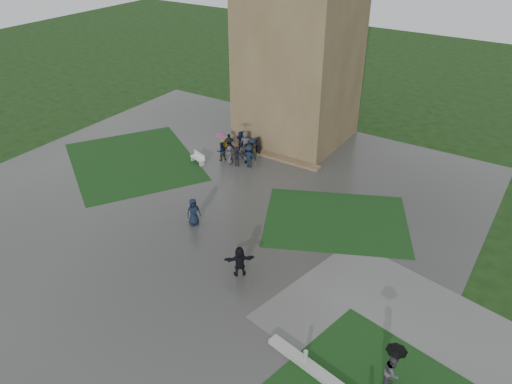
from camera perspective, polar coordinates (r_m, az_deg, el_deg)
The scene contains 11 objects.
ground at distance 32.80m, azimuth -8.26°, elevation -2.87°, with size 120.00×120.00×0.00m, color black.
plaza at distance 34.06m, azimuth -6.10°, elevation -1.32°, with size 34.00×34.00×0.02m, color #343432.
lawn_inset_left at distance 40.52m, azimuth -13.83°, elevation 3.43°, with size 11.00×9.00×0.01m, color black.
lawn_inset_right at distance 32.50m, azimuth 9.13°, elevation -3.23°, with size 9.00×7.00×0.01m, color black.
tower at distance 40.82m, azimuth 5.08°, elevation 17.83°, with size 8.00×8.00×18.00m, color brown.
tower_plinth at distance 40.15m, azimuth 1.51°, elevation 4.26°, with size 9.00×0.80×0.22m, color brown.
bench at distance 39.19m, azimuth -6.63°, elevation 3.89°, with size 1.51×0.86×0.84m.
visitor_cluster at distance 39.44m, azimuth -1.90°, elevation 5.37°, with size 3.87×3.50×2.64m.
pedestrian_mid at distance 31.52m, azimuth -7.16°, elevation -2.27°, with size 0.89×0.61×1.82m, color black.
pedestrian_near at distance 27.28m, azimuth -1.88°, elevation -7.91°, with size 1.68×0.60×1.81m, color black.
pedestrian_path at distance 22.39m, azimuth 15.47°, elevation -18.47°, with size 0.83×0.89×2.38m.
Camera 1 is at (18.67, -20.21, 17.85)m, focal length 35.00 mm.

